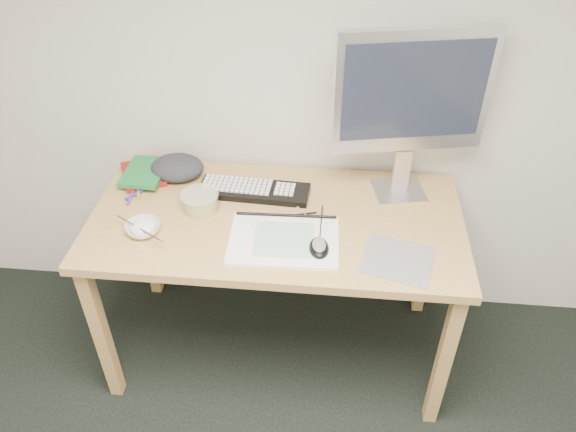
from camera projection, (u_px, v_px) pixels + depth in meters
The scene contains 18 objects.
desk at pixel (276, 234), 2.16m from camera, with size 1.40×0.70×0.75m.
mousepad at pixel (397, 260), 1.92m from camera, with size 0.23×0.21×0.00m, color slate.
sketchpad at pixel (284, 240), 1.99m from camera, with size 0.39×0.28×0.01m, color white.
keyboard at pixel (254, 191), 2.22m from camera, with size 0.43×0.14×0.03m, color black.
monitor at pixel (412, 97), 1.98m from camera, with size 0.56×0.21×0.66m.
mouse at pixel (319, 245), 1.93m from camera, with size 0.07×0.11×0.04m, color black.
rice_bowl at pixel (143, 229), 2.02m from camera, with size 0.12×0.12×0.04m, color white.
chopsticks at pixel (139, 228), 1.99m from camera, with size 0.02×0.02×0.24m, color silver.
fruit_tub at pixel (200, 202), 2.12m from camera, with size 0.15×0.15×0.07m, color gold.
book_red at pixel (143, 174), 2.31m from camera, with size 0.16×0.21×0.02m, color maroon.
book_green at pixel (145, 172), 2.29m from camera, with size 0.16×0.22×0.02m, color #1B6F31.
cloth_lump at pixel (177, 168), 2.30m from camera, with size 0.18×0.15×0.08m, color #25292D.
pencil_pink at pixel (269, 213), 2.12m from camera, with size 0.01×0.01×0.16m, color pink.
pencil_tan at pixel (294, 204), 2.17m from camera, with size 0.01×0.01×0.18m, color tan.
pencil_black at pixel (292, 215), 2.11m from camera, with size 0.01×0.01×0.18m, color black.
marker_blue at pixel (141, 192), 2.22m from camera, with size 0.01×0.01×0.14m, color #1D36A1.
marker_orange at pixel (138, 189), 2.24m from camera, with size 0.01×0.01×0.14m, color orange.
marker_purple at pixel (131, 196), 2.20m from camera, with size 0.01×0.01×0.12m, color #82268D.
Camera 1 is at (0.00, -0.21, 2.06)m, focal length 35.00 mm.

